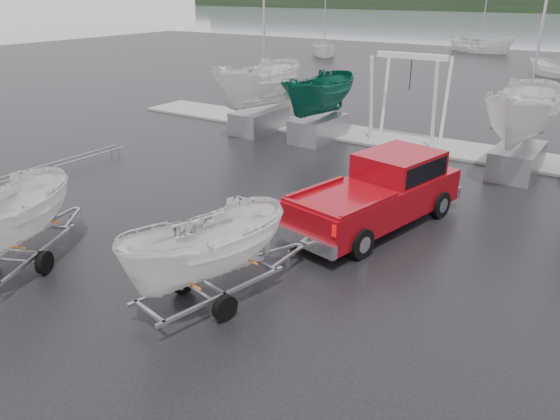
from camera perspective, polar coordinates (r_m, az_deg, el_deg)
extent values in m
plane|color=black|center=(16.46, -6.86, -2.51)|extent=(120.00, 120.00, 0.00)
cube|color=gray|center=(27.05, 11.29, 7.26)|extent=(30.00, 3.00, 0.12)
cube|color=maroon|center=(16.84, 9.96, 1.06)|extent=(3.38, 6.53, 1.02)
cube|color=maroon|center=(17.46, 12.33, 4.45)|extent=(2.45, 2.82, 0.91)
cube|color=black|center=(17.44, 12.34, 4.62)|extent=(2.42, 2.57, 0.59)
cube|color=silver|center=(14.69, 2.55, -3.21)|extent=(2.16, 0.63, 0.38)
cylinder|color=black|center=(19.10, 11.04, 2.19)|extent=(0.49, 0.91, 0.86)
cylinder|color=black|center=(18.12, 16.29, 0.57)|extent=(0.49, 0.91, 0.86)
cylinder|color=black|center=(16.12, 2.65, -1.24)|extent=(0.49, 0.91, 0.86)
cylinder|color=black|center=(14.94, 8.37, -3.45)|extent=(0.49, 0.91, 0.86)
cube|color=#92959A|center=(13.23, -8.83, -6.96)|extent=(0.82, 3.54, 0.08)
cube|color=#92959A|center=(12.46, -5.81, -8.77)|extent=(0.82, 3.54, 0.08)
cylinder|color=#92959A|center=(12.81, -8.05, -8.72)|extent=(1.58, 0.41, 0.08)
cylinder|color=black|center=(13.39, -10.13, -7.41)|extent=(0.30, 0.62, 0.60)
cylinder|color=black|center=(12.26, -5.77, -10.14)|extent=(0.30, 0.62, 0.60)
imported|color=silver|center=(11.87, -7.91, 1.72)|extent=(2.00, 2.04, 4.47)
cube|color=orange|center=(13.01, -4.69, -4.54)|extent=(1.53, 0.36, 0.03)
cube|color=orange|center=(12.18, -10.50, -6.86)|extent=(1.53, 0.36, 0.03)
cube|color=#92959A|center=(16.13, -27.20, -3.75)|extent=(1.58, 3.30, 0.08)
cube|color=#92959A|center=(15.52, -23.89, -4.14)|extent=(1.58, 3.30, 0.08)
cylinder|color=#92959A|center=(15.73, -25.88, -4.75)|extent=(1.49, 0.74, 0.08)
cylinder|color=black|center=(15.31, -23.40, -5.06)|extent=(0.42, 0.62, 0.60)
imported|color=silver|center=(15.02, -27.05, 4.14)|extent=(2.32, 2.35, 4.62)
cube|color=orange|center=(16.20, -24.38, -0.99)|extent=(1.42, 0.69, 0.03)
cylinder|color=silver|center=(26.17, 9.50, 11.27)|extent=(0.16, 0.58, 3.99)
cylinder|color=silver|center=(27.61, 10.93, 11.74)|extent=(0.16, 0.58, 3.99)
cylinder|color=silver|center=(25.11, 15.81, 10.29)|extent=(0.16, 0.58, 3.99)
cylinder|color=silver|center=(26.61, 16.95, 10.81)|extent=(0.16, 0.58, 3.99)
cube|color=silver|center=(26.04, 13.65, 15.37)|extent=(3.30, 0.25, 0.25)
cube|color=#92959A|center=(28.18, -2.16, 9.32)|extent=(1.60, 3.20, 1.10)
imported|color=silver|center=(27.59, -2.28, 16.96)|extent=(2.42, 2.48, 6.43)
cube|color=#92959A|center=(26.58, 4.04, 8.48)|extent=(1.60, 3.20, 1.10)
imported|color=#0B523E|center=(26.00, 4.24, 15.54)|extent=(2.06, 2.12, 5.48)
cube|color=#92959A|center=(23.41, 23.49, 4.77)|extent=(1.60, 3.20, 1.10)
imported|color=silver|center=(22.69, 24.96, 13.83)|extent=(2.41, 2.47, 6.41)
cylinder|color=#92959A|center=(23.21, -22.04, 4.34)|extent=(0.06, 6.50, 0.06)
cylinder|color=#92959A|center=(23.62, -22.74, 4.52)|extent=(0.06, 6.50, 0.06)
imported|color=silver|center=(61.36, 4.60, 15.76)|extent=(3.16, 3.17, 5.92)
cylinder|color=#B2B2B7|center=(61.04, 4.72, 19.50)|extent=(0.08, 0.08, 8.00)
imported|color=silver|center=(68.36, 20.13, 15.20)|extent=(3.52, 3.46, 7.64)
cylinder|color=#B2B2B7|center=(68.07, 20.59, 18.53)|extent=(0.08, 0.08, 8.00)
imported|color=silver|center=(51.54, 26.88, 12.29)|extent=(2.87, 2.85, 5.53)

